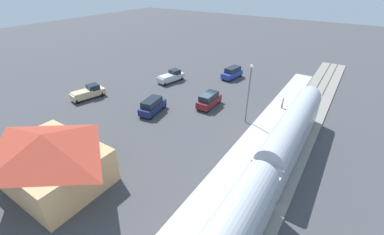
# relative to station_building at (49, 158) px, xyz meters

# --- Properties ---
(ground_plane) EXTENTS (200.00, 200.00, 0.00)m
(ground_plane) POSITION_rel_station_building_xyz_m (-4.00, -22.00, -2.89)
(ground_plane) COLOR #424247
(railway_track) EXTENTS (4.80, 70.00, 0.30)m
(railway_track) POSITION_rel_station_building_xyz_m (-18.00, -22.00, -2.80)
(railway_track) COLOR gray
(railway_track) RESTS_ON ground
(platform) EXTENTS (3.20, 46.00, 0.30)m
(platform) POSITION_rel_station_building_xyz_m (-14.00, -22.00, -2.74)
(platform) COLOR #B7B2A8
(platform) RESTS_ON ground
(station_building) EXTENTS (11.11, 8.22, 5.56)m
(station_building) POSITION_rel_station_building_xyz_m (0.00, 0.00, 0.00)
(station_building) COLOR tan
(station_building) RESTS_ON ground
(pedestrian_on_platform) EXTENTS (0.36, 0.36, 1.71)m
(pedestrian_on_platform) POSITION_rel_station_building_xyz_m (-14.36, -27.89, -1.61)
(pedestrian_on_platform) COLOR brown
(pedestrian_on_platform) RESTS_ON platform
(suv_navy) EXTENTS (2.69, 5.14, 2.22)m
(suv_navy) POSITION_rel_station_building_xyz_m (1.53, -16.34, -1.74)
(suv_navy) COLOR navy
(suv_navy) RESTS_ON ground
(pickup_tan) EXTENTS (3.19, 5.71, 2.14)m
(pickup_tan) POSITION_rel_station_building_xyz_m (13.81, -14.41, -1.86)
(pickup_tan) COLOR #C6B284
(pickup_tan) RESTS_ON ground
(pickup_silver) EXTENTS (3.03, 5.69, 2.14)m
(pickup_silver) POSITION_rel_station_building_xyz_m (6.88, -27.99, -1.86)
(pickup_silver) COLOR silver
(pickup_silver) RESTS_ON ground
(suv_maroon) EXTENTS (1.99, 4.91, 2.22)m
(suv_maroon) POSITION_rel_station_building_xyz_m (-4.48, -22.72, -1.74)
(suv_maroon) COLOR maroon
(suv_maroon) RESTS_ON ground
(suv_blue) EXTENTS (2.69, 5.14, 2.22)m
(suv_blue) POSITION_rel_station_building_xyz_m (-2.10, -36.11, -1.74)
(suv_blue) COLOR #283D9E
(suv_blue) RESTS_ON ground
(light_pole_near_platform) EXTENTS (0.44, 0.44, 8.30)m
(light_pole_near_platform) POSITION_rel_station_building_xyz_m (-11.20, -21.34, 2.28)
(light_pole_near_platform) COLOR #515156
(light_pole_near_platform) RESTS_ON ground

